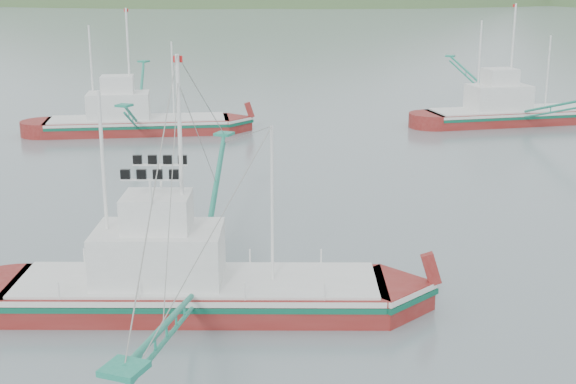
% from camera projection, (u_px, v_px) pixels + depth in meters
% --- Properties ---
extents(ground, '(1200.00, 1200.00, 0.00)m').
position_uv_depth(ground, '(235.00, 304.00, 32.72)').
color(ground, slate).
rests_on(ground, ground).
extents(main_boat, '(15.38, 26.05, 10.96)m').
position_uv_depth(main_boat, '(193.00, 257.00, 31.61)').
color(main_boat, maroon).
rests_on(main_boat, ground).
extents(bg_boat_left, '(17.31, 25.55, 11.11)m').
position_uv_depth(bg_boat_left, '(136.00, 106.00, 66.81)').
color(bg_boat_left, maroon).
rests_on(bg_boat_left, ground).
extents(bg_boat_far, '(20.16, 25.17, 11.32)m').
position_uv_depth(bg_boat_far, '(513.00, 97.00, 71.04)').
color(bg_boat_far, maroon).
rests_on(bg_boat_far, ground).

